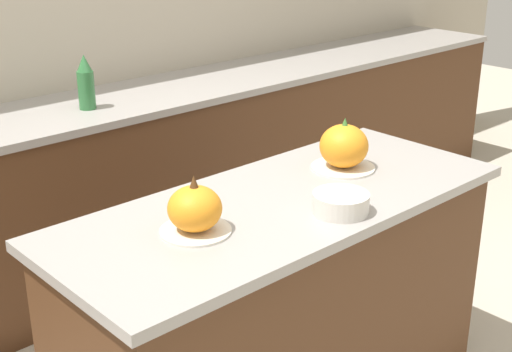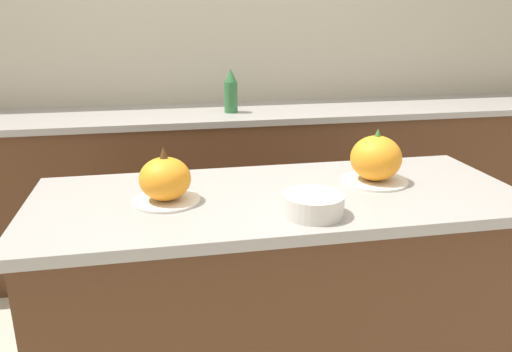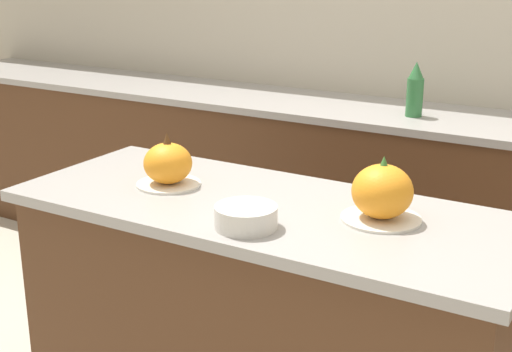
{
  "view_description": "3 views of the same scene",
  "coord_description": "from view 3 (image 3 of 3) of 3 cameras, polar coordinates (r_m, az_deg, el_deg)",
  "views": [
    {
      "loc": [
        -1.5,
        -1.5,
        1.78
      ],
      "look_at": [
        -0.08,
        0.05,
        0.97
      ],
      "focal_mm": 50.0,
      "sensor_mm": 36.0,
      "label": 1
    },
    {
      "loc": [
        -0.37,
        -1.48,
        1.44
      ],
      "look_at": [
        -0.07,
        0.01,
        0.94
      ],
      "focal_mm": 35.0,
      "sensor_mm": 36.0,
      "label": 2
    },
    {
      "loc": [
        1.02,
        -1.77,
        1.61
      ],
      "look_at": [
        -0.0,
        -0.04,
        0.98
      ],
      "focal_mm": 50.0,
      "sensor_mm": 36.0,
      "label": 3
    }
  ],
  "objects": [
    {
      "name": "kitchen_island",
      "position": [
        2.35,
        0.57,
        -12.34
      ],
      "size": [
        1.59,
        0.64,
        0.88
      ],
      "color": "#4C2D19",
      "rests_on": "ground_plane"
    },
    {
      "name": "wall_back",
      "position": [
        3.6,
        14.34,
        11.16
      ],
      "size": [
        8.0,
        0.06,
        2.5
      ],
      "color": "#B2A893",
      "rests_on": "ground_plane"
    },
    {
      "name": "pumpkin_cake_left",
      "position": [
        2.34,
        -7.08,
        0.87
      ],
      "size": [
        0.21,
        0.21,
        0.18
      ],
      "color": "silver",
      "rests_on": "kitchen_island"
    },
    {
      "name": "pumpkin_cake_right",
      "position": [
        2.05,
        10.06,
        -1.39
      ],
      "size": [
        0.23,
        0.23,
        0.19
      ],
      "color": "silver",
      "rests_on": "kitchen_island"
    },
    {
      "name": "bottle_tall",
      "position": [
        3.26,
        12.61,
        6.7
      ],
      "size": [
        0.07,
        0.07,
        0.24
      ],
      "color": "#2D6B38",
      "rests_on": "back_counter"
    },
    {
      "name": "back_counter",
      "position": [
        3.47,
        11.77,
        -2.4
      ],
      "size": [
        6.0,
        0.6,
        0.91
      ],
      "color": "#4C2D19",
      "rests_on": "ground_plane"
    },
    {
      "name": "mixing_bowl",
      "position": [
        1.98,
        -0.81,
        -3.29
      ],
      "size": [
        0.18,
        0.18,
        0.06
      ],
      "color": "beige",
      "rests_on": "kitchen_island"
    }
  ]
}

